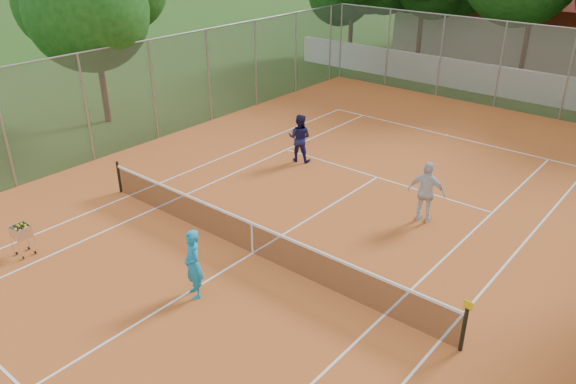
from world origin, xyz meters
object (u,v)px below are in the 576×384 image
Objects in this scene: tennis_net at (252,238)px; player_far_left at (300,138)px; player_near at (193,264)px; player_far_right at (427,192)px; ball_hopper at (23,239)px; clubhouse at (540,23)px.

player_far_left is at bearing 117.52° from tennis_net.
player_near is 0.93× the size of player_far_right.
player_far_left reaches higher than tennis_net.
ball_hopper is (-4.88, -1.69, -0.40)m from player_near.
player_far_right reaches higher than player_far_left.
player_far_right is 11.28m from ball_hopper.
tennis_net is 6.27× the size of player_far_right.
player_far_right reaches higher than tennis_net.
tennis_net is at bearing -86.05° from clubhouse.
tennis_net is 12.51× the size of ball_hopper.
tennis_net is 6.62m from player_far_left.
tennis_net is 2.29m from player_near.
player_near is (0.21, -2.24, 0.39)m from tennis_net.
player_far_left is (-1.05, -23.14, -1.28)m from clubhouse.
player_near is (2.21, -31.24, -1.30)m from clubhouse.
player_far_right is 1.99× the size of ball_hopper.
player_far_left is 0.95× the size of player_far_right.
player_far_left is at bearing 91.69° from ball_hopper.
player_far_left is 5.90m from player_far_right.
clubhouse is 33.09m from ball_hopper.
player_far_left is at bearing -92.61° from clubhouse.
clubhouse reaches higher than ball_hopper.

